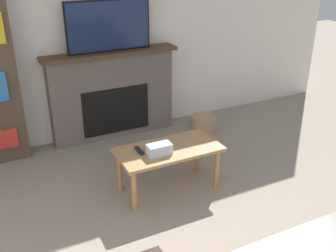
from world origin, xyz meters
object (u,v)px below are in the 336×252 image
object	(u,v)px
tv	(109,26)
coffee_table	(169,154)
fireplace	(112,94)
storage_basket	(204,123)

from	to	relation	value
tv	coffee_table	xyz separation A→B (m)	(0.06, -1.38, -0.97)
fireplace	coffee_table	world-z (taller)	fireplace
fireplace	coffee_table	size ratio (longest dim) A/B	1.64
coffee_table	storage_basket	bearing A→B (deg)	44.87
fireplace	storage_basket	world-z (taller)	fireplace
fireplace	coffee_table	distance (m)	1.41
tv	fireplace	bearing A→B (deg)	90.00
tv	coffee_table	world-z (taller)	tv
coffee_table	storage_basket	world-z (taller)	coffee_table
storage_basket	tv	bearing A→B (deg)	160.64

